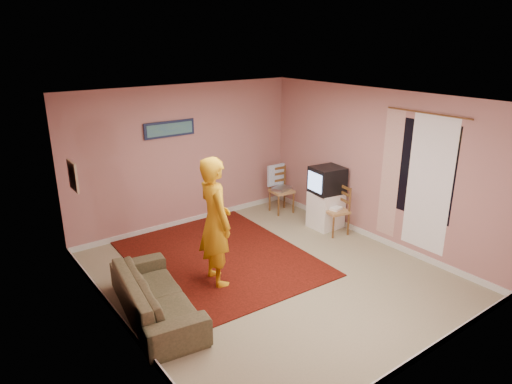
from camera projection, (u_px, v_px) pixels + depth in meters
ground at (269, 274)px, 6.84m from camera, size 5.00×5.00×0.00m
wall_back at (186, 157)px, 8.32m from camera, size 4.50×0.02×2.60m
wall_front at (426, 258)px, 4.52m from camera, size 4.50×0.02×2.60m
wall_left at (114, 231)px, 5.15m from camera, size 0.02×5.00×2.60m
wall_right at (375, 167)px, 7.69m from camera, size 0.02×5.00×2.60m
ceiling at (271, 99)px, 6.00m from camera, size 4.50×5.00×0.02m
baseboard_back at (189, 220)px, 8.71m from camera, size 4.50×0.02×0.10m
baseboard_front at (411, 361)px, 4.93m from camera, size 4.50×0.02×0.10m
baseboard_left at (125, 324)px, 5.56m from camera, size 0.02×5.00×0.10m
baseboard_right at (369, 234)px, 8.08m from camera, size 0.02×5.00×0.10m
window at (422, 170)px, 6.95m from camera, size 0.01×1.10×1.50m
curtain_sheer at (429, 185)px, 6.89m from camera, size 0.01×0.75×2.10m
curtain_floral at (390, 174)px, 7.42m from camera, size 0.01×0.35×2.10m
curtain_rod at (428, 113)px, 6.64m from camera, size 0.02×1.40×0.02m
picture_back at (170, 129)px, 7.95m from camera, size 0.95×0.04×0.28m
picture_left at (73, 176)px, 6.30m from camera, size 0.04×0.38×0.42m
area_rug at (219, 257)px, 7.35m from camera, size 2.67×3.28×0.02m
tv_cabinet at (326, 210)px, 8.43m from camera, size 0.54×0.49×0.68m
crt_tv at (327, 180)px, 8.24m from camera, size 0.61×0.56×0.48m
chair_a at (282, 186)px, 9.10m from camera, size 0.46×0.44×0.50m
dvd_player at (282, 188)px, 9.12m from camera, size 0.42×0.35×0.06m
blue_throw at (276, 175)px, 9.18m from camera, size 0.41×0.05×0.43m
chair_b at (336, 205)px, 8.10m from camera, size 0.45×0.46×0.48m
game_console at (336, 208)px, 8.12m from camera, size 0.24×0.20×0.04m
sofa at (156, 295)px, 5.76m from camera, size 1.01×2.00×0.56m
person at (215, 222)px, 6.35m from camera, size 0.53×0.73×1.87m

